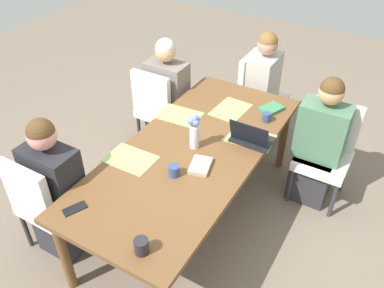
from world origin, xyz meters
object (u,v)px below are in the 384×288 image
Objects in this scene: chair_head_left_left_far at (257,92)px; person_far_right_near at (318,148)px; person_near_left_near at (168,102)px; coffee_mug_centre_left at (174,171)px; coffee_mug_near_left at (266,117)px; coffee_mug_near_right at (141,246)px; dining_table at (192,156)px; laptop_far_right_near at (251,138)px; person_head_left_left_far at (262,94)px; phone_black at (75,209)px; flower_vase at (194,130)px; book_blue_cover at (271,109)px; chair_far_right_near at (327,148)px; chair_near_left_mid at (46,201)px; book_red_cover at (200,166)px; chair_near_left_near at (159,106)px; person_near_left_mid at (58,195)px.

chair_head_left_left_far is 0.75× the size of person_far_right_near.
person_near_left_near reaches higher than coffee_mug_centre_left.
coffee_mug_near_right is at bearing -3.70° from coffee_mug_near_left.
coffee_mug_near_left reaches higher than dining_table.
laptop_far_right_near is 3.28× the size of coffee_mug_near_right.
person_far_right_near is at bearing 108.16° from coffee_mug_near_left.
person_head_left_left_far is (0.06, 0.07, 0.03)m from chair_head_left_left_far.
person_far_right_near is 7.97× the size of phone_black.
person_head_left_left_far is at bearing 129.15° from person_near_left_near.
laptop_far_right_near is at bearing 127.71° from flower_vase.
chair_far_right_near is at bearing 115.54° from book_blue_cover.
person_far_right_near is 14.81× the size of coffee_mug_near_left.
chair_near_left_mid is 2.34m from chair_far_right_near.
coffee_mug_near_left is (0.22, -0.50, 0.28)m from chair_far_right_near.
coffee_mug_centre_left is (1.12, -0.74, 0.25)m from person_far_right_near.
person_near_left_near is at bearing -87.08° from chair_far_right_near.
coffee_mug_near_right is at bearing 6.94° from chair_head_left_left_far.
coffee_mug_centre_left is 0.71m from phone_black.
chair_far_right_near is 4.50× the size of book_blue_cover.
book_red_cover is (0.81, -0.18, -0.02)m from coffee_mug_near_left.
chair_far_right_near is 1.25m from flower_vase.
book_blue_cover reaches higher than dining_table.
chair_near_left_near is 0.10m from person_near_left_near.
person_near_left_near reaches higher than chair_far_right_near.
person_near_left_near is at bearing -45.31° from chair_head_left_left_far.
person_head_left_left_far reaches higher than chair_far_right_near.
person_far_right_near is (0.07, -0.06, 0.03)m from chair_far_right_near.
chair_near_left_mid is 1.62m from laptop_far_right_near.
chair_near_left_near is 1.60m from person_far_right_near.
coffee_mug_near_right reaches higher than coffee_mug_centre_left.
person_head_left_left_far is 4.13× the size of flower_vase.
chair_near_left_mid is at bearing -0.88° from person_near_left_near.
chair_near_left_near is 0.75× the size of person_far_right_near.
person_far_right_near is at bearing 135.81° from person_near_left_mid.
flower_vase is 0.29m from book_red_cover.
flower_vase is (1.38, -0.02, 0.37)m from person_head_left_left_far.
person_near_left_mid is at bearing 3.73° from chair_near_left_near.
book_red_cover is at bearing 46.18° from dining_table.
person_head_left_left_far reaches higher than phone_black.
book_red_cover is (0.19, 0.16, -0.14)m from flower_vase.
laptop_far_right_near is 3.97× the size of coffee_mug_near_left.
book_red_cover is (0.46, -0.19, -0.03)m from laptop_far_right_near.
person_near_left_mid is 3.73× the size of laptop_far_right_near.
flower_vase reaches higher than book_red_cover.
book_blue_cover is (-0.52, -0.03, -0.03)m from laptop_far_right_near.
person_near_left_near is 1.09m from book_blue_cover.
book_blue_cover is at bearing 158.18° from flower_vase.
phone_black is at bearing -23.21° from coffee_mug_near_left.
chair_near_left_mid is 6.00× the size of phone_black.
chair_near_left_near is 2.81× the size of laptop_far_right_near.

